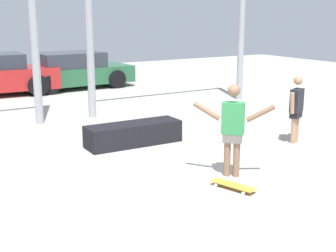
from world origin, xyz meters
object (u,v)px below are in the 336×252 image
object	(u,v)px
skateboarder	(233,126)
parked_car_green	(73,71)
bystander	(296,107)
grind_box	(134,134)
skateboard	(233,185)

from	to	relation	value
skateboarder	parked_car_green	bearing A→B (deg)	128.29
skateboarder	bystander	size ratio (longest dim) A/B	1.10
grind_box	skateboard	bearing A→B (deg)	-87.11
skateboard	bystander	distance (m)	3.34
grind_box	bystander	bearing A→B (deg)	-28.71
parked_car_green	grind_box	bearing A→B (deg)	-104.19
skateboard	parked_car_green	size ratio (longest dim) A/B	0.19
parked_car_green	bystander	size ratio (longest dim) A/B	2.93
skateboard	grind_box	world-z (taller)	grind_box
skateboard	parked_car_green	world-z (taller)	parked_car_green
bystander	grind_box	bearing A→B (deg)	-52.10
parked_car_green	bystander	distance (m)	9.78
grind_box	skateboarder	bearing A→B (deg)	-78.69
skateboarder	parked_car_green	size ratio (longest dim) A/B	0.38
skateboarder	grind_box	distance (m)	2.79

